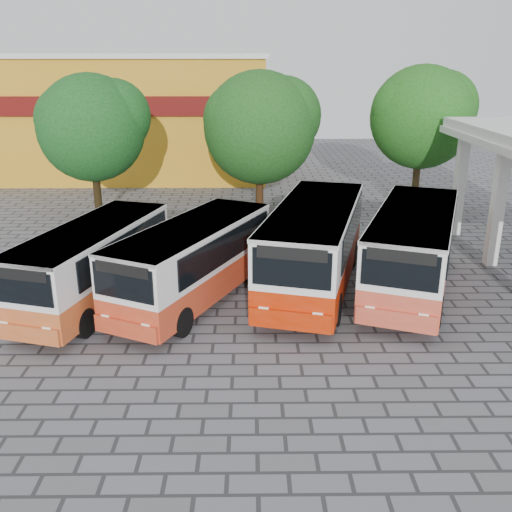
{
  "coord_description": "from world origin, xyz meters",
  "views": [
    {
      "loc": [
        -2.02,
        -15.79,
        8.01
      ],
      "look_at": [
        -1.81,
        2.97,
        1.5
      ],
      "focal_mm": 40.0,
      "sensor_mm": 36.0,
      "label": 1
    }
  ],
  "objects_px": {
    "bus_centre_right": "(314,242)",
    "bus_far_left": "(93,260)",
    "bus_far_right": "(413,246)",
    "bus_centre_left": "(193,258)"
  },
  "relations": [
    {
      "from": "bus_centre_right",
      "to": "bus_far_left",
      "type": "bearing_deg",
      "value": -156.36
    },
    {
      "from": "bus_far_left",
      "to": "bus_far_right",
      "type": "distance_m",
      "value": 11.14
    },
    {
      "from": "bus_centre_left",
      "to": "bus_far_left",
      "type": "bearing_deg",
      "value": -152.95
    },
    {
      "from": "bus_far_right",
      "to": "bus_far_left",
      "type": "bearing_deg",
      "value": -154.46
    },
    {
      "from": "bus_centre_right",
      "to": "bus_far_right",
      "type": "xyz_separation_m",
      "value": [
        3.48,
        -0.24,
        -0.07
      ]
    },
    {
      "from": "bus_centre_right",
      "to": "bus_far_right",
      "type": "distance_m",
      "value": 3.49
    },
    {
      "from": "bus_centre_left",
      "to": "bus_far_right",
      "type": "height_order",
      "value": "bus_far_right"
    },
    {
      "from": "bus_centre_right",
      "to": "bus_centre_left",
      "type": "bearing_deg",
      "value": -150.8
    },
    {
      "from": "bus_centre_left",
      "to": "bus_far_right",
      "type": "bearing_deg",
      "value": 31.72
    },
    {
      "from": "bus_far_left",
      "to": "bus_centre_left",
      "type": "xyz_separation_m",
      "value": [
        3.39,
        0.09,
        0.03
      ]
    }
  ]
}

